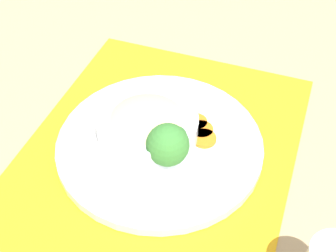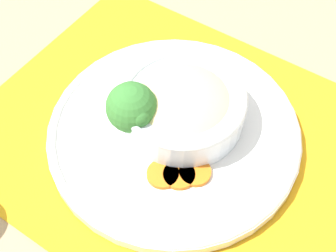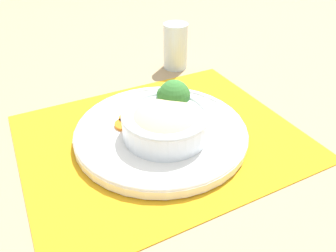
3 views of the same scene
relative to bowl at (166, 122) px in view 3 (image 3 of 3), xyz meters
name	(u,v)px [view 3 (image 3 of 3)]	position (x,y,z in m)	size (l,w,h in m)	color
ground_plane	(161,138)	(0.00, 0.02, -0.05)	(4.00, 4.00, 0.00)	tan
placemat	(161,137)	(0.00, 0.02, -0.05)	(0.51, 0.42, 0.00)	orange
plate	(161,131)	(0.00, 0.02, -0.03)	(0.32, 0.32, 0.02)	white
bowl	(166,122)	(0.00, 0.00, 0.00)	(0.16, 0.16, 0.06)	silver
broccoli_floret	(174,96)	(0.04, 0.05, 0.02)	(0.06, 0.06, 0.08)	#759E51
carrot_slice_near	(135,114)	(-0.03, 0.08, -0.03)	(0.04, 0.04, 0.01)	orange
carrot_slice_middle	(129,119)	(-0.04, 0.07, -0.03)	(0.04, 0.04, 0.01)	orange
carrot_slice_far	(125,124)	(-0.06, 0.06, -0.03)	(0.04, 0.04, 0.01)	orange
water_glass	(175,49)	(0.17, 0.29, 0.00)	(0.06, 0.06, 0.12)	silver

